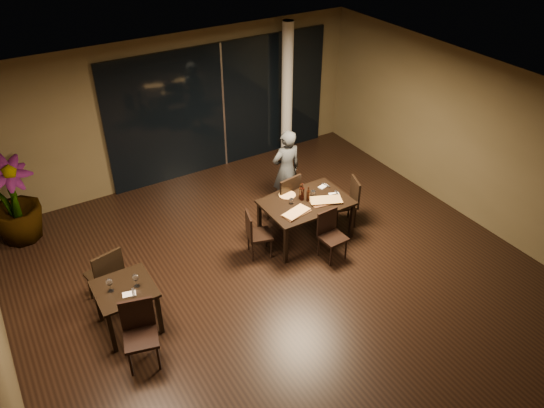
{
  "coord_description": "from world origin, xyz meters",
  "views": [
    {
      "loc": [
        -3.46,
        -5.46,
        5.79
      ],
      "look_at": [
        0.22,
        0.65,
        1.05
      ],
      "focal_mm": 35.0,
      "sensor_mm": 36.0,
      "label": 1
    }
  ],
  "objects_px": {
    "bottle_a": "(302,192)",
    "bottle_b": "(308,194)",
    "chair_main_left": "(255,232)",
    "chair_main_right": "(348,200)",
    "side_table": "(125,295)",
    "diner": "(286,170)",
    "chair_side_far": "(107,274)",
    "potted_plant": "(13,201)",
    "chair_main_far": "(286,197)",
    "bottle_c": "(301,191)",
    "chair_main_near": "(330,232)",
    "main_table": "(306,205)",
    "chair_side_near": "(140,329)"
  },
  "relations": [
    {
      "from": "bottle_a",
      "to": "bottle_b",
      "type": "height_order",
      "value": "bottle_a"
    },
    {
      "from": "chair_main_left",
      "to": "chair_main_right",
      "type": "height_order",
      "value": "chair_main_right"
    },
    {
      "from": "side_table",
      "to": "bottle_b",
      "type": "height_order",
      "value": "bottle_b"
    },
    {
      "from": "diner",
      "to": "bottle_b",
      "type": "relative_size",
      "value": 5.79
    },
    {
      "from": "chair_main_left",
      "to": "chair_side_far",
      "type": "distance_m",
      "value": 2.47
    },
    {
      "from": "bottle_b",
      "to": "bottle_a",
      "type": "bearing_deg",
      "value": 130.54
    },
    {
      "from": "chair_main_right",
      "to": "bottle_b",
      "type": "height_order",
      "value": "bottle_b"
    },
    {
      "from": "diner",
      "to": "chair_main_right",
      "type": "bearing_deg",
      "value": 123.3
    },
    {
      "from": "side_table",
      "to": "chair_side_far",
      "type": "xyz_separation_m",
      "value": [
        -0.08,
        0.64,
        -0.06
      ]
    },
    {
      "from": "chair_side_far",
      "to": "bottle_a",
      "type": "distance_m",
      "value": 3.47
    },
    {
      "from": "side_table",
      "to": "potted_plant",
      "type": "bearing_deg",
      "value": 107.36
    },
    {
      "from": "side_table",
      "to": "chair_main_far",
      "type": "relative_size",
      "value": 0.78
    },
    {
      "from": "side_table",
      "to": "bottle_c",
      "type": "distance_m",
      "value": 3.44
    },
    {
      "from": "chair_main_left",
      "to": "diner",
      "type": "distance_m",
      "value": 1.64
    },
    {
      "from": "chair_main_near",
      "to": "chair_side_far",
      "type": "distance_m",
      "value": 3.63
    },
    {
      "from": "chair_main_near",
      "to": "chair_main_left",
      "type": "relative_size",
      "value": 1.01
    },
    {
      "from": "main_table",
      "to": "diner",
      "type": "height_order",
      "value": "diner"
    },
    {
      "from": "potted_plant",
      "to": "main_table",
      "type": "bearing_deg",
      "value": -30.55
    },
    {
      "from": "side_table",
      "to": "chair_main_near",
      "type": "height_order",
      "value": "chair_main_near"
    },
    {
      "from": "chair_main_left",
      "to": "chair_main_right",
      "type": "bearing_deg",
      "value": -75.79
    },
    {
      "from": "diner",
      "to": "potted_plant",
      "type": "xyz_separation_m",
      "value": [
        -4.59,
        1.56,
        -0.02
      ]
    },
    {
      "from": "chair_main_far",
      "to": "chair_main_near",
      "type": "height_order",
      "value": "chair_main_far"
    },
    {
      "from": "chair_side_far",
      "to": "chair_main_near",
      "type": "bearing_deg",
      "value": 154.73
    },
    {
      "from": "chair_main_left",
      "to": "chair_main_right",
      "type": "xyz_separation_m",
      "value": [
        1.92,
        -0.06,
        0.04
      ]
    },
    {
      "from": "chair_main_near",
      "to": "chair_side_far",
      "type": "height_order",
      "value": "chair_side_far"
    },
    {
      "from": "side_table",
      "to": "potted_plant",
      "type": "height_order",
      "value": "potted_plant"
    },
    {
      "from": "chair_side_far",
      "to": "chair_side_near",
      "type": "height_order",
      "value": "chair_side_far"
    },
    {
      "from": "chair_main_far",
      "to": "bottle_c",
      "type": "height_order",
      "value": "bottle_c"
    },
    {
      "from": "bottle_c",
      "to": "bottle_a",
      "type": "bearing_deg",
      "value": -88.89
    },
    {
      "from": "chair_main_right",
      "to": "chair_side_far",
      "type": "bearing_deg",
      "value": -73.36
    },
    {
      "from": "side_table",
      "to": "chair_main_right",
      "type": "xyz_separation_m",
      "value": [
        4.3,
        0.45,
        -0.11
      ]
    },
    {
      "from": "side_table",
      "to": "potted_plant",
      "type": "distance_m",
      "value": 3.22
    },
    {
      "from": "chair_main_far",
      "to": "bottle_c",
      "type": "xyz_separation_m",
      "value": [
        0.04,
        -0.41,
        0.32
      ]
    },
    {
      "from": "chair_side_near",
      "to": "bottle_b",
      "type": "height_order",
      "value": "bottle_b"
    },
    {
      "from": "bottle_b",
      "to": "bottle_c",
      "type": "height_order",
      "value": "bottle_c"
    },
    {
      "from": "chair_main_far",
      "to": "chair_side_near",
      "type": "bearing_deg",
      "value": 17.63
    },
    {
      "from": "chair_main_far",
      "to": "diner",
      "type": "xyz_separation_m",
      "value": [
        0.31,
        0.47,
        0.24
      ]
    },
    {
      "from": "chair_main_far",
      "to": "potted_plant",
      "type": "xyz_separation_m",
      "value": [
        -4.29,
        2.03,
        0.22
      ]
    },
    {
      "from": "chair_side_far",
      "to": "bottle_b",
      "type": "height_order",
      "value": "bottle_b"
    },
    {
      "from": "chair_side_near",
      "to": "bottle_a",
      "type": "height_order",
      "value": "bottle_a"
    },
    {
      "from": "chair_main_far",
      "to": "diner",
      "type": "bearing_deg",
      "value": -132.29
    },
    {
      "from": "diner",
      "to": "chair_main_near",
      "type": "bearing_deg",
      "value": 85.13
    },
    {
      "from": "potted_plant",
      "to": "bottle_c",
      "type": "distance_m",
      "value": 4.97
    },
    {
      "from": "chair_side_far",
      "to": "bottle_c",
      "type": "relative_size",
      "value": 3.47
    },
    {
      "from": "bottle_b",
      "to": "bottle_c",
      "type": "relative_size",
      "value": 0.96
    },
    {
      "from": "diner",
      "to": "main_table",
      "type": "bearing_deg",
      "value": 78.21
    },
    {
      "from": "chair_side_near",
      "to": "bottle_b",
      "type": "bearing_deg",
      "value": 33.05
    },
    {
      "from": "main_table",
      "to": "bottle_c",
      "type": "bearing_deg",
      "value": 102.84
    },
    {
      "from": "chair_main_near",
      "to": "bottle_a",
      "type": "xyz_separation_m",
      "value": [
        -0.09,
        0.74,
        0.43
      ]
    },
    {
      "from": "chair_main_near",
      "to": "chair_main_right",
      "type": "xyz_separation_m",
      "value": [
        0.85,
        0.6,
        0.03
      ]
    }
  ]
}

